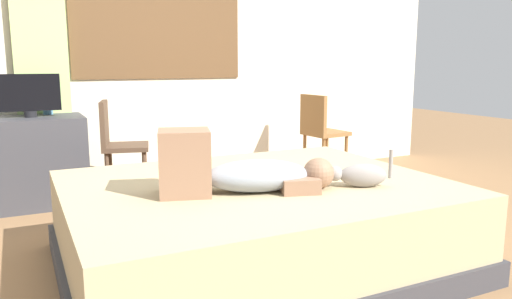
% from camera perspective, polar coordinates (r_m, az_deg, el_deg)
% --- Properties ---
extents(ground_plane, '(16.00, 16.00, 0.00)m').
position_cam_1_polar(ground_plane, '(3.05, 2.24, -12.78)').
color(ground_plane, olive).
extents(back_wall_with_window, '(6.40, 0.14, 2.90)m').
position_cam_1_polar(back_wall_with_window, '(5.00, -10.78, 13.02)').
color(back_wall_with_window, beige).
rests_on(back_wall_with_window, ground).
extents(bed, '(2.17, 1.73, 0.50)m').
position_cam_1_polar(bed, '(2.92, -0.04, -8.61)').
color(bed, '#38383D').
rests_on(bed, ground).
extents(person_lying, '(0.93, 0.48, 0.34)m').
position_cam_1_polar(person_lying, '(2.60, -2.01, -2.51)').
color(person_lying, '#8C939E').
rests_on(person_lying, bed).
extents(cat, '(0.33, 0.22, 0.21)m').
position_cam_1_polar(cat, '(2.78, 11.90, -2.90)').
color(cat, gray).
rests_on(cat, bed).
extents(desk, '(0.90, 0.56, 0.74)m').
position_cam_1_polar(desk, '(4.48, -24.84, -1.32)').
color(desk, '#38383D').
rests_on(desk, ground).
extents(tv_monitor, '(0.48, 0.10, 0.35)m').
position_cam_1_polar(tv_monitor, '(4.42, -24.78, 5.76)').
color(tv_monitor, black).
rests_on(tv_monitor, desk).
extents(cup, '(0.08, 0.08, 0.09)m').
position_cam_1_polar(cup, '(4.60, -22.93, 4.29)').
color(cup, teal).
rests_on(cup, desk).
extents(chair_by_desk, '(0.46, 0.46, 0.86)m').
position_cam_1_polar(chair_by_desk, '(4.40, -15.76, 0.88)').
color(chair_by_desk, '#4C3828').
rests_on(chair_by_desk, ground).
extents(chair_spare, '(0.42, 0.42, 0.86)m').
position_cam_1_polar(chair_spare, '(5.09, 7.46, 2.37)').
color(chair_spare, brown).
rests_on(chair_spare, ground).
extents(curtain_left, '(0.44, 0.06, 2.52)m').
position_cam_1_polar(curtain_left, '(4.69, -23.64, 10.20)').
color(curtain_left, '#ADCC75').
rests_on(curtain_left, ground).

